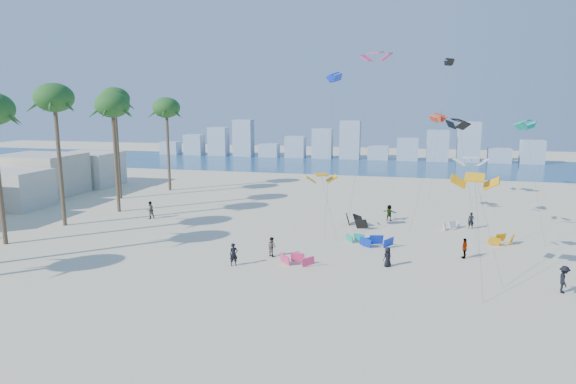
# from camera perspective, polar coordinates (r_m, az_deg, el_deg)

# --- Properties ---
(ground) EXTENTS (220.00, 220.00, 0.00)m
(ground) POSITION_cam_1_polar(r_m,az_deg,el_deg) (31.51, -12.47, -13.11)
(ground) COLOR beige
(ground) RESTS_ON ground
(ocean) EXTENTS (220.00, 220.00, 0.00)m
(ocean) POSITION_cam_1_polar(r_m,az_deg,el_deg) (99.49, 5.81, 3.28)
(ocean) COLOR navy
(ocean) RESTS_ON ground
(kitesurfer_near) EXTENTS (0.78, 0.73, 1.79)m
(kitesurfer_near) POSITION_cam_1_polar(r_m,az_deg,el_deg) (38.02, -6.39, -7.31)
(kitesurfer_near) COLOR black
(kitesurfer_near) RESTS_ON ground
(kitesurfer_mid) EXTENTS (1.00, 0.95, 1.62)m
(kitesurfer_mid) POSITION_cam_1_polar(r_m,az_deg,el_deg) (40.12, -1.92, -6.42)
(kitesurfer_mid) COLOR gray
(kitesurfer_mid) RESTS_ON ground
(kitesurfers_far) EXTENTS (38.17, 18.89, 1.90)m
(kitesurfers_far) POSITION_cam_1_polar(r_m,az_deg,el_deg) (44.57, 10.06, -4.74)
(kitesurfers_far) COLOR black
(kitesurfers_far) RESTS_ON ground
(grounded_kites) EXTENTS (19.43, 15.44, 1.08)m
(grounded_kites) POSITION_cam_1_polar(r_m,az_deg,el_deg) (45.66, 11.29, -4.96)
(grounded_kites) COLOR #E73371
(grounded_kites) RESTS_ON ground
(flying_kites) EXTENTS (24.06, 36.00, 18.58)m
(flying_kites) POSITION_cam_1_polar(r_m,az_deg,el_deg) (48.46, 16.15, 9.35)
(flying_kites) COLOR #F39E0C
(flying_kites) RESTS_ON ground
(palm_row) EXTENTS (7.99, 44.80, 14.36)m
(palm_row) POSITION_cam_1_polar(r_m,az_deg,el_deg) (53.97, -25.80, 8.75)
(palm_row) COLOR brown
(palm_row) RESTS_ON ground
(distant_skyline) EXTENTS (85.00, 3.00, 8.40)m
(distant_skyline) POSITION_cam_1_polar(r_m,az_deg,el_deg) (109.18, 5.93, 5.54)
(distant_skyline) COLOR #9EADBF
(distant_skyline) RESTS_ON ground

